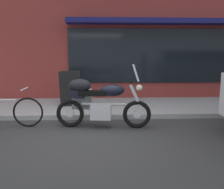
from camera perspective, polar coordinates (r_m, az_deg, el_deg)
The scene contains 4 objects.
ground_plane at distance 4.79m, azimuth -5.99°, elevation -9.89°, with size 80.00×80.00×0.00m, color #353535.
touring_motorcycle at distance 5.26m, azimuth -3.52°, elevation -1.41°, with size 2.07×0.80×1.38m.
parked_bicycle at distance 5.80m, azimuth -24.50°, elevation -3.57°, with size 1.75×0.48×0.92m.
sandwich_board_sign at distance 7.00m, azimuth -9.89°, elevation 1.36°, with size 0.55×0.43×1.00m.
Camera 1 is at (0.30, -4.52, 1.55)m, focal length 38.76 mm.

